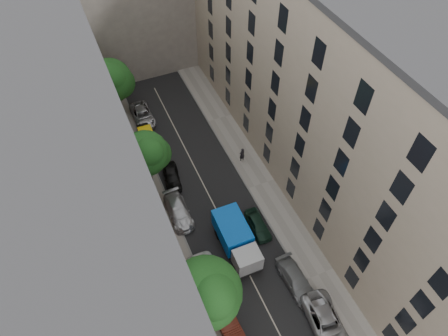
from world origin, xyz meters
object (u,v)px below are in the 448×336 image
car_left_5 (146,136)px  tree_mid (147,155)px  car_right_0 (326,323)px  car_right_1 (296,280)px  car_left_1 (225,318)px  tree_far (111,82)px  tarp_truck (236,239)px  car_left_6 (143,115)px  car_right_2 (258,225)px  lamp_post (201,278)px  car_left_2 (208,279)px  car_left_3 (178,211)px  tree_near (207,294)px  car_left_4 (172,177)px  pedestrian (242,154)px

car_left_5 → tree_mid: bearing=-99.2°
car_right_0 → car_right_1: bearing=101.4°
car_left_1 → tree_far: (-1.76, 27.75, 4.31)m
tarp_truck → car_right_1: size_ratio=1.36×
car_left_5 → car_right_1: car_right_1 is taller
tree_far → car_left_6: bearing=-36.1°
tree_mid → car_right_2: bearing=-49.0°
car_left_1 → lamp_post: (-0.98, 2.31, 3.61)m
tree_far → car_left_1: bearing=-86.4°
car_left_2 → car_left_6: bearing=89.1°
tarp_truck → car_left_6: tarp_truck is taller
car_right_0 → tree_far: 32.88m
tree_mid → car_left_3: bearing=-74.3°
tree_near → car_right_2: bearing=40.6°
car_left_5 → car_right_2: (6.35, -15.60, 0.00)m
car_right_0 → car_right_1: (-0.32, 4.20, -0.10)m
car_right_2 → tree_mid: tree_mid is taller
car_left_3 → tree_near: bearing=-96.3°
car_left_2 → tree_far: bearing=94.9°
car_left_5 → tree_far: 7.14m
car_left_5 → tree_mid: tree_mid is taller
car_left_2 → car_left_3: 7.60m
car_right_1 → car_right_0: bearing=-87.4°
car_left_6 → lamp_post: lamp_post is taller
car_left_6 → car_left_3: bearing=-92.7°
tree_mid → car_left_4: bearing=0.6°
car_left_2 → pedestrian: size_ratio=2.84×
car_right_1 → car_right_2: size_ratio=1.20×
car_left_4 → car_left_6: (-0.17, 10.42, 0.01)m
car_left_2 → car_right_0: (7.20, -7.20, 0.05)m
tarp_truck → car_right_0: 10.03m
car_left_6 → car_left_1: bearing=-91.6°
car_left_2 → tree_mid: size_ratio=0.69×
car_left_6 → car_right_2: car_left_6 is taller
tree_near → car_left_3: bearing=83.7°
car_left_1 → tree_mid: (-1.22, 15.55, 4.26)m
car_left_4 → car_left_1: bearing=-84.4°
tarp_truck → car_left_5: size_ratio=1.58×
tarp_truck → pedestrian: size_ratio=3.45×
tree_near → car_right_0: bearing=-24.9°
lamp_post → car_left_3: bearing=83.7°
car_right_0 → car_left_4: bearing=115.5°
car_left_6 → car_right_1: bearing=-76.4°
tree_near → lamp_post: 2.54m
tree_mid → tree_far: bearing=92.5°
tree_far → car_right_0: bearing=-74.0°
car_left_5 → lamp_post: 20.45m
car_left_6 → tree_mid: 11.44m
car_left_1 → car_right_0: (7.20, -3.60, 0.04)m
car_right_2 → tree_mid: size_ratio=0.52×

